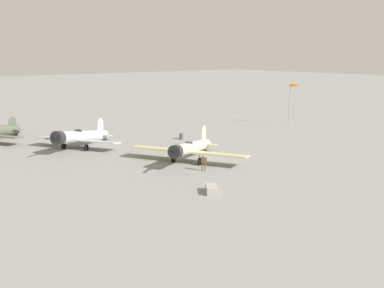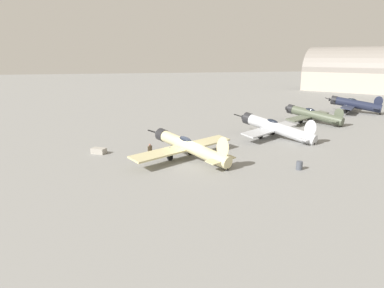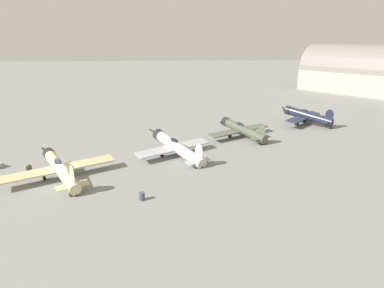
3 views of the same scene
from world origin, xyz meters
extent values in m
plane|color=gray|center=(0.00, 0.00, 0.00)|extent=(400.00, 400.00, 0.00)
cylinder|color=beige|center=(0.00, 0.00, 1.41)|extent=(9.07, 6.21, 2.54)
cylinder|color=#232326|center=(4.00, 2.44, 2.03)|extent=(1.63, 1.72, 1.47)
cone|color=#232326|center=(4.55, 2.78, 2.12)|extent=(0.83, 0.81, 0.64)
cube|color=black|center=(4.68, 2.86, 2.12)|extent=(2.22, 2.08, 0.48)
ellipsoid|color=black|center=(0.83, 0.51, 2.08)|extent=(1.91, 1.57, 0.90)
cube|color=#C6BC89|center=(1.00, 0.61, 1.22)|extent=(8.43, 12.25, 0.41)
ellipsoid|color=beige|center=(-3.50, -2.14, 2.16)|extent=(1.57, 1.02, 2.27)
cube|color=#C6BC89|center=(-3.33, -2.03, 0.96)|extent=(2.71, 3.48, 0.24)
cylinder|color=#999BA0|center=(0.70, 2.22, 0.91)|extent=(0.14, 0.14, 1.02)
cylinder|color=black|center=(0.70, 2.22, 0.40)|extent=(0.79, 0.59, 0.80)
cylinder|color=#999BA0|center=(2.30, -0.39, 0.91)|extent=(0.14, 0.14, 1.02)
cylinder|color=black|center=(2.30, -0.39, 0.40)|extent=(0.79, 0.59, 0.80)
cylinder|color=black|center=(-4.00, -2.44, 0.14)|extent=(0.29, 0.23, 0.28)
cylinder|color=#B7BABF|center=(7.19, -13.54, 1.34)|extent=(9.34, 6.91, 3.12)
cylinder|color=#232326|center=(11.24, -10.84, 2.15)|extent=(1.84, 1.97, 1.72)
cone|color=#232326|center=(11.78, -10.48, 2.25)|extent=(0.91, 0.91, 0.75)
cube|color=black|center=(11.91, -10.40, 2.25)|extent=(2.47, 2.07, 0.60)
ellipsoid|color=black|center=(8.04, -12.98, 2.13)|extent=(1.91, 1.62, 0.95)
cube|color=#ADAFB5|center=(8.21, -12.87, 1.13)|extent=(7.84, 10.47, 0.48)
ellipsoid|color=#B7BABF|center=(3.65, -15.90, 1.99)|extent=(1.59, 1.11, 2.34)
cube|color=#ADAFB5|center=(3.82, -15.79, 0.74)|extent=(2.80, 3.44, 0.28)
cylinder|color=#999BA0|center=(7.80, -11.17, 0.89)|extent=(0.14, 0.14, 0.98)
cylinder|color=black|center=(7.80, -11.17, 0.40)|extent=(0.78, 0.61, 0.80)
cylinder|color=#999BA0|center=(9.62, -13.89, 0.89)|extent=(0.14, 0.14, 0.98)
cylinder|color=black|center=(9.62, -13.89, 0.40)|extent=(0.78, 0.61, 0.80)
cylinder|color=black|center=(3.15, -16.24, 0.14)|extent=(0.29, 0.24, 0.28)
cylinder|color=#4C5442|center=(15.83, -24.35, 1.36)|extent=(8.55, 6.04, 2.52)
cylinder|color=#232326|center=(19.52, -22.06, 1.91)|extent=(1.72, 1.86, 1.62)
cone|color=#232326|center=(20.07, -21.72, 1.99)|extent=(0.86, 0.87, 0.70)
cube|color=black|center=(20.20, -21.64, 1.99)|extent=(2.59, 1.57, 0.29)
ellipsoid|color=black|center=(16.60, -23.87, 2.07)|extent=(1.91, 1.58, 0.89)
cube|color=#565E4C|center=(16.76, -23.77, 1.11)|extent=(7.70, 11.02, 0.38)
ellipsoid|color=#4C5442|center=(12.59, -26.36, 2.02)|extent=(1.51, 1.00, 1.87)
cube|color=#565E4C|center=(12.76, -26.25, 0.99)|extent=(2.73, 3.47, 0.24)
cylinder|color=#999BA0|center=(16.38, -22.12, 0.86)|extent=(0.14, 0.14, 0.92)
cylinder|color=black|center=(16.38, -22.12, 0.40)|extent=(0.79, 0.59, 0.80)
cylinder|color=#999BA0|center=(18.07, -24.85, 0.86)|extent=(0.14, 0.14, 0.92)
cylinder|color=black|center=(18.07, -24.85, 0.40)|extent=(0.79, 0.59, 0.80)
cylinder|color=black|center=(12.13, -26.64, 0.14)|extent=(0.29, 0.23, 0.28)
cylinder|color=#1E2338|center=(23.71, -38.23, 1.67)|extent=(7.40, 7.35, 2.73)
cylinder|color=#232326|center=(26.66, -35.30, 2.22)|extent=(2.00, 2.01, 1.82)
cone|color=#232326|center=(27.12, -34.85, 2.31)|extent=(0.96, 0.96, 0.78)
cube|color=black|center=(27.23, -34.74, 2.31)|extent=(3.12, 0.20, 0.41)
ellipsoid|color=black|center=(24.33, -37.61, 2.46)|extent=(1.80, 1.79, 0.90)
cube|color=#282D42|center=(24.45, -37.49, 1.37)|extent=(9.06, 9.12, 0.43)
ellipsoid|color=#1E2338|center=(21.11, -40.80, 2.46)|extent=(1.32, 1.31, 2.12)
cube|color=#282D42|center=(21.25, -40.66, 1.30)|extent=(3.18, 3.19, 0.24)
cylinder|color=#999BA0|center=(23.63, -35.92, 1.00)|extent=(0.14, 0.14, 1.20)
cylinder|color=black|center=(23.63, -35.92, 0.40)|extent=(0.71, 0.70, 0.80)
cylinder|color=#999BA0|center=(26.02, -38.33, 1.00)|extent=(0.14, 0.14, 1.20)
cylinder|color=black|center=(26.02, -38.33, 0.40)|extent=(0.71, 0.70, 0.80)
cylinder|color=black|center=(20.74, -41.17, 0.14)|extent=(0.27, 0.27, 0.28)
cylinder|color=brown|center=(1.62, 4.27, 0.42)|extent=(0.12, 0.12, 0.83)
cylinder|color=brown|center=(1.81, 4.04, 0.42)|extent=(0.12, 0.12, 0.83)
cube|color=brown|center=(1.71, 4.15, 1.13)|extent=(0.46, 0.49, 0.59)
sphere|color=#9B6655|center=(1.71, 4.15, 1.55)|extent=(0.22, 0.22, 0.22)
cylinder|color=brown|center=(1.54, 4.37, 1.14)|extent=(0.09, 0.09, 0.55)
cylinder|color=brown|center=(1.89, 3.94, 1.14)|extent=(0.09, 0.09, 0.55)
cylinder|color=#474C56|center=(-5.35, -9.29, 0.41)|extent=(0.60, 0.60, 0.83)
torus|color=#474C56|center=(-5.35, -9.29, 0.58)|extent=(0.64, 0.64, 0.04)
torus|color=#474C56|center=(-5.35, -9.29, 0.25)|extent=(0.64, 0.64, 0.04)
cube|color=#ADA393|center=(58.70, -69.83, 2.93)|extent=(38.35, 34.50, 5.86)
cylinder|color=slate|center=(58.70, -69.83, 5.86)|extent=(38.35, 34.50, 15.26)
camera|label=1|loc=(25.45, 32.77, 11.49)|focal=35.69mm
camera|label=2|loc=(-34.50, 8.47, 10.58)|focal=33.24mm
camera|label=3|loc=(-37.91, -11.92, 15.89)|focal=32.94mm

